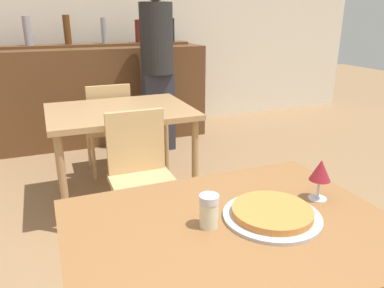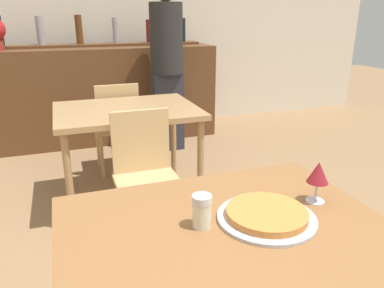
{
  "view_description": "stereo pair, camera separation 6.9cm",
  "coord_description": "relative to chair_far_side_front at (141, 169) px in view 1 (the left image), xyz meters",
  "views": [
    {
      "loc": [
        -0.53,
        -0.96,
        1.44
      ],
      "look_at": [
        0.07,
        0.55,
        0.87
      ],
      "focal_mm": 35.0,
      "sensor_mm": 36.0,
      "label": 1
    },
    {
      "loc": [
        -0.47,
        -0.98,
        1.44
      ],
      "look_at": [
        0.07,
        0.55,
        0.87
      ],
      "focal_mm": 35.0,
      "sensor_mm": 36.0,
      "label": 2
    }
  ],
  "objects": [
    {
      "name": "chair_far_side_front",
      "position": [
        0.0,
        0.0,
        0.0
      ],
      "size": [
        0.4,
        0.4,
        0.86
      ],
      "color": "tan",
      "rests_on": "ground_plane"
    },
    {
      "name": "bar_counter",
      "position": [
        0.01,
        2.23,
        0.05
      ],
      "size": [
        2.6,
        0.56,
        1.09
      ],
      "color": "brown",
      "rests_on": "ground_plane"
    },
    {
      "name": "dining_table_far",
      "position": [
        0.0,
        0.58,
        0.18
      ],
      "size": [
        1.07,
        0.83,
        0.76
      ],
      "color": "#A87F51",
      "rests_on": "ground_plane"
    },
    {
      "name": "chair_far_side_back",
      "position": [
        -0.0,
        1.17,
        0.0
      ],
      "size": [
        0.4,
        0.4,
        0.86
      ],
      "rotation": [
        0.0,
        0.0,
        3.14
      ],
      "color": "tan",
      "rests_on": "ground_plane"
    },
    {
      "name": "bar_back_shelf",
      "position": [
        0.02,
        2.37,
        0.67
      ],
      "size": [
        2.39,
        0.24,
        0.35
      ],
      "color": "brown",
      "rests_on": "bar_counter"
    },
    {
      "name": "wine_glass",
      "position": [
        0.4,
        -1.17,
        0.39
      ],
      "size": [
        0.08,
        0.08,
        0.16
      ],
      "color": "silver",
      "rests_on": "dining_table_near"
    },
    {
      "name": "cheese_shaker",
      "position": [
        -0.07,
        -1.19,
        0.34
      ],
      "size": [
        0.07,
        0.07,
        0.11
      ],
      "color": "beige",
      "rests_on": "dining_table_near"
    },
    {
      "name": "person_standing",
      "position": [
        0.62,
        1.65,
        0.47
      ],
      "size": [
        0.34,
        0.34,
        1.77
      ],
      "color": "#2D2D38",
      "rests_on": "ground_plane"
    },
    {
      "name": "pizza_tray",
      "position": [
        0.16,
        -1.23,
        0.3
      ],
      "size": [
        0.34,
        0.34,
        0.04
      ],
      "color": "#B7B7BC",
      "rests_on": "dining_table_near"
    },
    {
      "name": "wall_back",
      "position": [
        0.01,
        2.73,
        0.9
      ],
      "size": [
        8.0,
        0.05,
        2.8
      ],
      "color": "silver",
      "rests_on": "ground_plane"
    },
    {
      "name": "dining_table_near",
      "position": [
        0.01,
        -1.22,
        0.19
      ],
      "size": [
        1.09,
        0.82,
        0.77
      ],
      "color": "brown",
      "rests_on": "ground_plane"
    }
  ]
}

